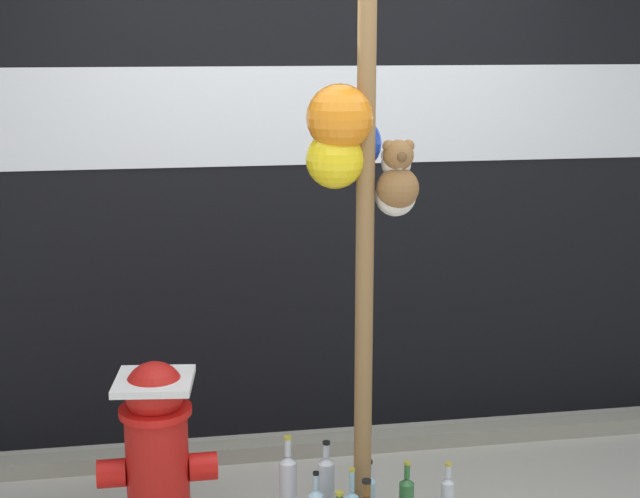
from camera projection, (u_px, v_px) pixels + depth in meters
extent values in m
cube|color=black|center=(306.00, 55.00, 4.66)|extent=(10.00, 0.20, 3.93)
cube|color=silver|center=(341.00, 115.00, 4.65)|extent=(4.75, 0.01, 0.48)
cube|color=gray|center=(320.00, 445.00, 4.71)|extent=(8.00, 0.12, 0.08)
cylinder|color=olive|center=(365.00, 203.00, 3.62)|extent=(0.07, 0.07, 2.85)
sphere|color=orange|center=(340.00, 118.00, 3.53)|extent=(0.26, 0.26, 0.26)
sphere|color=blue|center=(353.00, 143.00, 3.71)|extent=(0.23, 0.23, 0.23)
sphere|color=green|center=(342.00, 122.00, 3.62)|extent=(0.25, 0.25, 0.25)
sphere|color=yellow|center=(335.00, 159.00, 3.57)|extent=(0.23, 0.23, 0.23)
sphere|color=brown|center=(398.00, 188.00, 3.62)|extent=(0.17, 0.17, 0.17)
sphere|color=brown|center=(398.00, 155.00, 3.59)|extent=(0.12, 0.12, 0.12)
sphere|color=brown|center=(389.00, 146.00, 3.57)|extent=(0.05, 0.05, 0.05)
sphere|color=brown|center=(408.00, 146.00, 3.59)|extent=(0.05, 0.05, 0.05)
sphere|color=brown|center=(402.00, 157.00, 3.54)|extent=(0.04, 0.04, 0.04)
sphere|color=silver|center=(395.00, 196.00, 3.65)|extent=(0.16, 0.16, 0.16)
sphere|color=silver|center=(396.00, 164.00, 3.62)|extent=(0.12, 0.12, 0.12)
sphere|color=silver|center=(387.00, 155.00, 3.61)|extent=(0.05, 0.05, 0.05)
sphere|color=silver|center=(406.00, 155.00, 3.62)|extent=(0.05, 0.05, 0.05)
sphere|color=#9D9992|center=(399.00, 166.00, 3.57)|extent=(0.04, 0.04, 0.04)
cylinder|color=red|center=(158.00, 476.00, 3.87)|extent=(0.26, 0.26, 0.55)
cylinder|color=red|center=(155.00, 410.00, 3.81)|extent=(0.30, 0.30, 0.03)
sphere|color=red|center=(155.00, 391.00, 3.79)|extent=(0.25, 0.25, 0.25)
cylinder|color=red|center=(111.00, 473.00, 3.84)|extent=(0.12, 0.12, 0.12)
cylinder|color=red|center=(203.00, 466.00, 3.90)|extent=(0.12, 0.12, 0.12)
cube|color=white|center=(154.00, 381.00, 3.78)|extent=(0.35, 0.35, 0.03)
cylinder|color=brown|center=(367.00, 489.00, 3.62)|extent=(0.03, 0.03, 0.05)
cylinder|color=black|center=(367.00, 481.00, 3.61)|extent=(0.04, 0.04, 0.01)
cylinder|color=silver|center=(326.00, 493.00, 4.02)|extent=(0.07, 0.07, 0.28)
cone|color=silver|center=(326.00, 460.00, 3.98)|extent=(0.07, 0.07, 0.03)
cylinder|color=silver|center=(326.00, 450.00, 3.97)|extent=(0.03, 0.03, 0.06)
cylinder|color=black|center=(326.00, 443.00, 3.97)|extent=(0.03, 0.03, 0.01)
cone|color=silver|center=(448.00, 480.00, 3.97)|extent=(0.06, 0.06, 0.02)
cylinder|color=silver|center=(448.00, 471.00, 3.96)|extent=(0.03, 0.03, 0.05)
cylinder|color=gold|center=(449.00, 464.00, 3.95)|extent=(0.03, 0.03, 0.01)
cone|color=#337038|center=(407.00, 481.00, 3.92)|extent=(0.06, 0.06, 0.03)
cylinder|color=#337038|center=(407.00, 471.00, 3.91)|extent=(0.02, 0.02, 0.06)
cylinder|color=gold|center=(407.00, 463.00, 3.91)|extent=(0.03, 0.03, 0.01)
cone|color=#B2DBEA|center=(368.00, 477.00, 4.00)|extent=(0.07, 0.07, 0.03)
cylinder|color=#B2DBEA|center=(368.00, 469.00, 3.99)|extent=(0.03, 0.03, 0.05)
cylinder|color=black|center=(368.00, 462.00, 3.99)|extent=(0.04, 0.04, 0.01)
cone|color=#93CCE0|center=(352.00, 494.00, 3.81)|extent=(0.06, 0.06, 0.02)
cylinder|color=#93CCE0|center=(352.00, 481.00, 3.80)|extent=(0.02, 0.02, 0.09)
cylinder|color=gold|center=(352.00, 470.00, 3.79)|extent=(0.02, 0.02, 0.01)
cylinder|color=gold|center=(339.00, 493.00, 3.69)|extent=(0.03, 0.03, 0.01)
cone|color=#B2DBEA|center=(316.00, 492.00, 3.89)|extent=(0.07, 0.07, 0.03)
cylinder|color=#B2DBEA|center=(316.00, 482.00, 3.88)|extent=(0.02, 0.02, 0.07)
cylinder|color=black|center=(316.00, 473.00, 3.87)|extent=(0.03, 0.03, 0.01)
cylinder|color=silver|center=(288.00, 493.00, 4.01)|extent=(0.07, 0.07, 0.29)
cone|color=silver|center=(288.00, 459.00, 3.97)|extent=(0.07, 0.07, 0.03)
cylinder|color=silver|center=(288.00, 447.00, 3.96)|extent=(0.03, 0.03, 0.08)
cylinder|color=gold|center=(288.00, 438.00, 3.95)|extent=(0.03, 0.03, 0.01)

